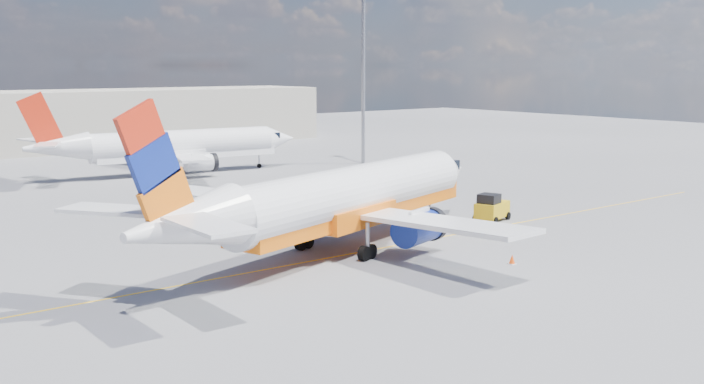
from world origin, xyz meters
TOP-DOWN VIEW (x-y plane):
  - ground at (0.00, 0.00)m, footprint 240.00×240.00m
  - taxi_line at (0.00, 3.00)m, footprint 70.00×0.15m
  - terminal_main at (5.00, 75.00)m, footprint 70.00×14.00m
  - main_jet at (-3.45, 3.79)m, footprint 33.11×25.18m
  - second_jet at (3.59, 42.60)m, footprint 29.53×23.23m
  - gse_tug at (10.98, 4.67)m, footprint 3.30×2.59m
  - traffic_cone at (2.37, -4.74)m, footprint 0.41×0.41m
  - floodlight_mast at (25.15, 37.57)m, footprint 1.49×1.49m

SIDE VIEW (x-z plane):
  - ground at x=0.00m, z-range 0.00..0.00m
  - taxi_line at x=0.00m, z-range 0.00..0.01m
  - traffic_cone at x=2.37m, z-range -0.01..0.57m
  - gse_tug at x=10.98m, z-range -0.06..2.05m
  - second_jet at x=3.59m, z-range -1.49..7.46m
  - main_jet at x=-3.45m, z-range -1.67..8.36m
  - terminal_main at x=5.00m, z-range 0.00..8.00m
  - floodlight_mast at x=25.15m, z-range 2.03..22.41m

